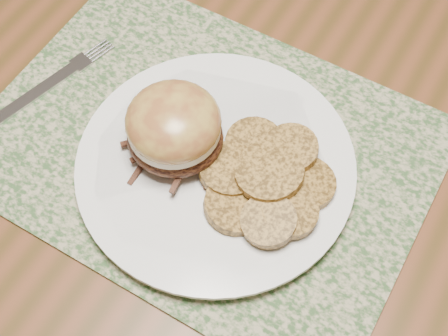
# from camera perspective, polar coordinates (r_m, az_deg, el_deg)

# --- Properties ---
(dining_table) EXTENTS (1.50, 0.90, 0.75)m
(dining_table) POSITION_cam_1_polar(r_m,az_deg,el_deg) (0.69, 13.61, -7.67)
(dining_table) COLOR brown
(dining_table) RESTS_ON ground
(placemat) EXTENTS (0.45, 0.33, 0.00)m
(placemat) POSITION_cam_1_polar(r_m,az_deg,el_deg) (0.64, -1.82, 1.85)
(placemat) COLOR #34532A
(placemat) RESTS_ON dining_table
(dinner_plate) EXTENTS (0.26, 0.26, 0.02)m
(dinner_plate) POSITION_cam_1_polar(r_m,az_deg,el_deg) (0.62, -0.76, 0.17)
(dinner_plate) COLOR white
(dinner_plate) RESTS_ON placemat
(pork_sandwich) EXTENTS (0.11, 0.11, 0.07)m
(pork_sandwich) POSITION_cam_1_polar(r_m,az_deg,el_deg) (0.59, -4.59, 3.67)
(pork_sandwich) COLOR black
(pork_sandwich) RESTS_ON dinner_plate
(roasted_potatoes) EXTENTS (0.14, 0.15, 0.03)m
(roasted_potatoes) POSITION_cam_1_polar(r_m,az_deg,el_deg) (0.59, 3.93, -1.10)
(roasted_potatoes) COLOR olive
(roasted_potatoes) RESTS_ON dinner_plate
(fork) EXTENTS (0.06, 0.17, 0.00)m
(fork) POSITION_cam_1_polar(r_m,az_deg,el_deg) (0.71, -15.66, 7.39)
(fork) COLOR #B3B3BA
(fork) RESTS_ON placemat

